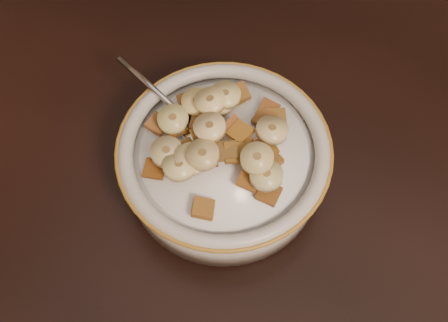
% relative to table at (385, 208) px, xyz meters
% --- Properties ---
extents(table, '(1.44, 0.96, 0.04)m').
position_rel_table_xyz_m(table, '(0.00, 0.00, 0.00)').
color(table, black).
rests_on(table, floor).
extents(cereal_bowl, '(0.20, 0.20, 0.05)m').
position_rel_table_xyz_m(cereal_bowl, '(-0.17, -0.04, 0.04)').
color(cereal_bowl, beige).
rests_on(cereal_bowl, table).
extents(milk, '(0.17, 0.17, 0.00)m').
position_rel_table_xyz_m(milk, '(-0.17, -0.04, 0.07)').
color(milk, white).
rests_on(milk, cereal_bowl).
extents(spoon, '(0.06, 0.05, 0.01)m').
position_rel_table_xyz_m(spoon, '(-0.20, -0.03, 0.07)').
color(spoon, '#B2B4C0').
rests_on(spoon, cereal_bowl).
extents(cereal_square_0, '(0.03, 0.03, 0.01)m').
position_rel_table_xyz_m(cereal_square_0, '(-0.21, -0.01, 0.08)').
color(cereal_square_0, brown).
rests_on(cereal_square_0, milk).
extents(cereal_square_1, '(0.03, 0.03, 0.01)m').
position_rel_table_xyz_m(cereal_square_1, '(-0.23, -0.00, 0.07)').
color(cereal_square_1, brown).
rests_on(cereal_square_1, milk).
extents(cereal_square_2, '(0.03, 0.03, 0.01)m').
position_rel_table_xyz_m(cereal_square_2, '(-0.18, -0.06, 0.09)').
color(cereal_square_2, olive).
rests_on(cereal_square_2, milk).
extents(cereal_square_3, '(0.02, 0.02, 0.01)m').
position_rel_table_xyz_m(cereal_square_3, '(-0.14, -0.06, 0.08)').
color(cereal_square_3, '#90561A').
rests_on(cereal_square_3, milk).
extents(cereal_square_4, '(0.03, 0.03, 0.01)m').
position_rel_table_xyz_m(cereal_square_4, '(-0.16, -0.05, 0.09)').
color(cereal_square_4, brown).
rests_on(cereal_square_4, milk).
extents(cereal_square_5, '(0.03, 0.03, 0.01)m').
position_rel_table_xyz_m(cereal_square_5, '(-0.19, -0.04, 0.09)').
color(cereal_square_5, brown).
rests_on(cereal_square_5, milk).
extents(cereal_square_6, '(0.03, 0.03, 0.01)m').
position_rel_table_xyz_m(cereal_square_6, '(-0.13, -0.03, 0.08)').
color(cereal_square_6, brown).
rests_on(cereal_square_6, milk).
extents(cereal_square_7, '(0.02, 0.02, 0.01)m').
position_rel_table_xyz_m(cereal_square_7, '(-0.12, -0.07, 0.07)').
color(cereal_square_7, brown).
rests_on(cereal_square_7, milk).
extents(cereal_square_8, '(0.03, 0.03, 0.01)m').
position_rel_table_xyz_m(cereal_square_8, '(-0.17, -0.05, 0.09)').
color(cereal_square_8, brown).
rests_on(cereal_square_8, milk).
extents(cereal_square_9, '(0.03, 0.03, 0.01)m').
position_rel_table_xyz_m(cereal_square_9, '(-0.20, -0.06, 0.08)').
color(cereal_square_9, brown).
rests_on(cereal_square_9, milk).
extents(cereal_square_10, '(0.02, 0.02, 0.01)m').
position_rel_table_xyz_m(cereal_square_10, '(-0.16, -0.04, 0.09)').
color(cereal_square_10, brown).
rests_on(cereal_square_10, milk).
extents(cereal_square_11, '(0.03, 0.03, 0.01)m').
position_rel_table_xyz_m(cereal_square_11, '(-0.16, -0.03, 0.09)').
color(cereal_square_11, brown).
rests_on(cereal_square_11, milk).
extents(cereal_square_12, '(0.03, 0.03, 0.01)m').
position_rel_table_xyz_m(cereal_square_12, '(-0.14, 0.01, 0.08)').
color(cereal_square_12, brown).
rests_on(cereal_square_12, milk).
extents(cereal_square_13, '(0.02, 0.02, 0.01)m').
position_rel_table_xyz_m(cereal_square_13, '(-0.15, 0.01, 0.08)').
color(cereal_square_13, brown).
rests_on(cereal_square_13, milk).
extents(cereal_square_14, '(0.02, 0.02, 0.01)m').
position_rel_table_xyz_m(cereal_square_14, '(-0.19, -0.04, 0.09)').
color(cereal_square_14, brown).
rests_on(cereal_square_14, milk).
extents(cereal_square_15, '(0.03, 0.03, 0.01)m').
position_rel_table_xyz_m(cereal_square_15, '(-0.19, 0.03, 0.08)').
color(cereal_square_15, brown).
rests_on(cereal_square_15, milk).
extents(cereal_square_16, '(0.03, 0.03, 0.01)m').
position_rel_table_xyz_m(cereal_square_16, '(-0.21, 0.01, 0.08)').
color(cereal_square_16, brown).
rests_on(cereal_square_16, milk).
extents(cereal_square_17, '(0.02, 0.02, 0.01)m').
position_rel_table_xyz_m(cereal_square_17, '(-0.20, -0.03, 0.08)').
color(cereal_square_17, brown).
rests_on(cereal_square_17, milk).
extents(cereal_square_18, '(0.03, 0.03, 0.01)m').
position_rel_table_xyz_m(cereal_square_18, '(-0.19, 0.02, 0.07)').
color(cereal_square_18, brown).
rests_on(cereal_square_18, milk).
extents(cereal_square_19, '(0.03, 0.03, 0.01)m').
position_rel_table_xyz_m(cereal_square_19, '(-0.13, -0.04, 0.08)').
color(cereal_square_19, brown).
rests_on(cereal_square_19, milk).
extents(cereal_square_20, '(0.03, 0.03, 0.01)m').
position_rel_table_xyz_m(cereal_square_20, '(-0.18, -0.06, 0.09)').
color(cereal_square_20, brown).
rests_on(cereal_square_20, milk).
extents(cereal_square_21, '(0.03, 0.03, 0.01)m').
position_rel_table_xyz_m(cereal_square_21, '(-0.20, 0.01, 0.08)').
color(cereal_square_21, brown).
rests_on(cereal_square_21, milk).
extents(cereal_square_22, '(0.03, 0.03, 0.01)m').
position_rel_table_xyz_m(cereal_square_22, '(-0.17, -0.02, 0.09)').
color(cereal_square_22, brown).
rests_on(cereal_square_22, milk).
extents(cereal_square_23, '(0.03, 0.03, 0.01)m').
position_rel_table_xyz_m(cereal_square_23, '(-0.17, -0.11, 0.08)').
color(cereal_square_23, brown).
rests_on(cereal_square_23, milk).
extents(cereal_square_24, '(0.02, 0.02, 0.01)m').
position_rel_table_xyz_m(cereal_square_24, '(-0.15, 0.02, 0.07)').
color(cereal_square_24, brown).
rests_on(cereal_square_24, milk).
extents(cereal_square_25, '(0.03, 0.03, 0.01)m').
position_rel_table_xyz_m(cereal_square_25, '(-0.23, -0.03, 0.08)').
color(cereal_square_25, brown).
rests_on(cereal_square_25, milk).
extents(cereal_square_26, '(0.02, 0.02, 0.01)m').
position_rel_table_xyz_m(cereal_square_26, '(-0.25, -0.04, 0.08)').
color(cereal_square_26, '#965E2A').
rests_on(cereal_square_26, milk).
extents(cereal_square_27, '(0.02, 0.02, 0.01)m').
position_rel_table_xyz_m(cereal_square_27, '(-0.23, -0.09, 0.07)').
color(cereal_square_27, brown).
rests_on(cereal_square_27, milk).
extents(cereal_square_28, '(0.03, 0.03, 0.01)m').
position_rel_table_xyz_m(cereal_square_28, '(-0.23, -0.04, 0.08)').
color(cereal_square_28, brown).
rests_on(cereal_square_28, milk).
extents(banana_slice_0, '(0.04, 0.04, 0.02)m').
position_rel_table_xyz_m(banana_slice_0, '(-0.19, -0.04, 0.10)').
color(banana_slice_0, '#FFDF98').
rests_on(banana_slice_0, milk).
extents(banana_slice_1, '(0.04, 0.04, 0.01)m').
position_rel_table_xyz_m(banana_slice_1, '(-0.20, -0.08, 0.09)').
color(banana_slice_1, '#CFC679').
rests_on(banana_slice_1, milk).
extents(banana_slice_2, '(0.04, 0.04, 0.01)m').
position_rel_table_xyz_m(banana_slice_2, '(-0.19, 0.01, 0.10)').
color(banana_slice_2, '#F0E797').
rests_on(banana_slice_2, milk).
extents(banana_slice_3, '(0.03, 0.03, 0.01)m').
position_rel_table_xyz_m(banana_slice_3, '(-0.22, -0.01, 0.09)').
color(banana_slice_3, '#F7D177').
rests_on(banana_slice_3, milk).
extents(banana_slice_4, '(0.04, 0.04, 0.01)m').
position_rel_table_xyz_m(banana_slice_4, '(-0.12, -0.06, 0.09)').
color(banana_slice_4, '#C7BB80').
rests_on(banana_slice_4, milk).
extents(banana_slice_5, '(0.04, 0.04, 0.02)m').
position_rel_table_xyz_m(banana_slice_5, '(-0.20, -0.01, 0.10)').
color(banana_slice_5, '#FFE791').
rests_on(banana_slice_5, milk).
extents(banana_slice_6, '(0.04, 0.04, 0.01)m').
position_rel_table_xyz_m(banana_slice_6, '(-0.23, -0.04, 0.09)').
color(banana_slice_6, '#E5DB8B').
rests_on(banana_slice_6, milk).
extents(banana_slice_7, '(0.04, 0.04, 0.01)m').
position_rel_table_xyz_m(banana_slice_7, '(-0.18, -0.07, 0.10)').
color(banana_slice_7, tan).
rests_on(banana_slice_7, milk).
extents(banana_slice_8, '(0.04, 0.04, 0.02)m').
position_rel_table_xyz_m(banana_slice_8, '(-0.13, -0.01, 0.10)').
color(banana_slice_8, '#E7C680').
rests_on(banana_slice_8, milk).
extents(banana_slice_9, '(0.04, 0.03, 0.01)m').
position_rel_table_xyz_m(banana_slice_9, '(-0.20, 0.00, 0.09)').
color(banana_slice_9, '#DDCC70').
rests_on(banana_slice_9, milk).
extents(banana_slice_10, '(0.03, 0.03, 0.01)m').
position_rel_table_xyz_m(banana_slice_10, '(-0.22, -0.07, 0.09)').
color(banana_slice_10, '#D4C380').
rests_on(banana_slice_10, milk).
extents(banana_slice_11, '(0.03, 0.03, 0.01)m').
position_rel_table_xyz_m(banana_slice_11, '(-0.14, -0.05, 0.10)').
color(banana_slice_11, '#E0D37F').
rests_on(banana_slice_11, milk).
extents(banana_slice_12, '(0.04, 0.04, 0.01)m').
position_rel_table_xyz_m(banana_slice_12, '(-0.19, -0.07, 0.09)').
color(banana_slice_12, '#F5D980').
rests_on(banana_slice_12, milk).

